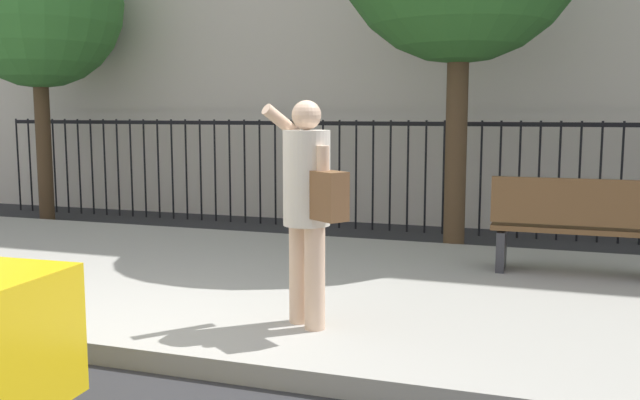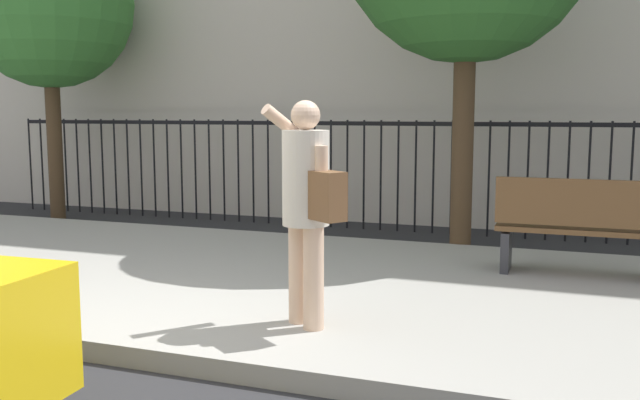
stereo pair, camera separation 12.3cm
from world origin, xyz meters
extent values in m
plane|color=#28282B|center=(0.00, 0.00, 0.00)|extent=(60.00, 60.00, 0.00)
cube|color=#9E9B93|center=(0.00, 2.20, 0.07)|extent=(28.00, 4.40, 0.15)
cube|color=black|center=(0.00, 5.90, 1.55)|extent=(12.00, 0.04, 0.06)
cylinder|color=black|center=(-6.00, 5.90, 0.80)|extent=(0.03, 0.03, 1.60)
cylinder|color=black|center=(-5.74, 5.90, 0.80)|extent=(0.03, 0.03, 1.60)
cylinder|color=black|center=(-5.49, 5.90, 0.80)|extent=(0.03, 0.03, 1.60)
cylinder|color=black|center=(-5.23, 5.90, 0.80)|extent=(0.03, 0.03, 1.60)
cylinder|color=black|center=(-4.98, 5.90, 0.80)|extent=(0.03, 0.03, 1.60)
cylinder|color=black|center=(-4.72, 5.90, 0.80)|extent=(0.03, 0.03, 1.60)
cylinder|color=black|center=(-4.47, 5.90, 0.80)|extent=(0.03, 0.03, 1.60)
cylinder|color=black|center=(-4.21, 5.90, 0.80)|extent=(0.03, 0.03, 1.60)
cylinder|color=black|center=(-3.96, 5.90, 0.80)|extent=(0.03, 0.03, 1.60)
cylinder|color=black|center=(-3.70, 5.90, 0.80)|extent=(0.03, 0.03, 1.60)
cylinder|color=black|center=(-3.45, 5.90, 0.80)|extent=(0.03, 0.03, 1.60)
cylinder|color=black|center=(-3.19, 5.90, 0.80)|extent=(0.03, 0.03, 1.60)
cylinder|color=black|center=(-2.94, 5.90, 0.80)|extent=(0.03, 0.03, 1.60)
cylinder|color=black|center=(-2.68, 5.90, 0.80)|extent=(0.03, 0.03, 1.60)
cylinder|color=black|center=(-2.43, 5.90, 0.80)|extent=(0.03, 0.03, 1.60)
cylinder|color=black|center=(-2.17, 5.90, 0.80)|extent=(0.03, 0.03, 1.60)
cylinder|color=black|center=(-1.91, 5.90, 0.80)|extent=(0.03, 0.03, 1.60)
cylinder|color=black|center=(-1.66, 5.90, 0.80)|extent=(0.03, 0.03, 1.60)
cylinder|color=black|center=(-1.40, 5.90, 0.80)|extent=(0.03, 0.03, 1.60)
cylinder|color=black|center=(-1.15, 5.90, 0.80)|extent=(0.03, 0.03, 1.60)
cylinder|color=black|center=(-0.89, 5.90, 0.80)|extent=(0.03, 0.03, 1.60)
cylinder|color=black|center=(-0.64, 5.90, 0.80)|extent=(0.03, 0.03, 1.60)
cylinder|color=black|center=(-0.38, 5.90, 0.80)|extent=(0.03, 0.03, 1.60)
cylinder|color=black|center=(-0.13, 5.90, 0.80)|extent=(0.03, 0.03, 1.60)
cylinder|color=black|center=(0.13, 5.90, 0.80)|extent=(0.03, 0.03, 1.60)
cylinder|color=black|center=(0.38, 5.90, 0.80)|extent=(0.03, 0.03, 1.60)
cylinder|color=black|center=(0.64, 5.90, 0.80)|extent=(0.03, 0.03, 1.60)
cylinder|color=black|center=(0.89, 5.90, 0.80)|extent=(0.03, 0.03, 1.60)
cylinder|color=black|center=(1.15, 5.90, 0.80)|extent=(0.03, 0.03, 1.60)
cylinder|color=black|center=(1.40, 5.90, 0.80)|extent=(0.03, 0.03, 1.60)
cylinder|color=black|center=(1.66, 5.90, 0.80)|extent=(0.03, 0.03, 1.60)
cylinder|color=black|center=(1.91, 5.90, 0.80)|extent=(0.03, 0.03, 1.60)
cylinder|color=black|center=(2.17, 5.90, 0.80)|extent=(0.03, 0.03, 1.60)
cylinder|color=black|center=(2.43, 5.90, 0.80)|extent=(0.03, 0.03, 1.60)
cylinder|color=black|center=(2.68, 5.90, 0.80)|extent=(0.03, 0.03, 1.60)
cylinder|color=black|center=(2.94, 5.90, 0.80)|extent=(0.03, 0.03, 1.60)
cylinder|color=black|center=(3.19, 5.90, 0.80)|extent=(0.03, 0.03, 1.60)
cylinder|color=black|center=(3.45, 5.90, 0.80)|extent=(0.03, 0.03, 1.60)
cylinder|color=black|center=(3.70, 5.90, 0.80)|extent=(0.03, 0.03, 1.60)
cylinder|color=beige|center=(1.10, 0.91, 0.52)|extent=(0.15, 0.15, 0.75)
cylinder|color=beige|center=(1.26, 0.80, 0.52)|extent=(0.15, 0.15, 0.75)
cylinder|color=silver|center=(1.18, 0.85, 1.24)|extent=(0.47, 0.47, 0.68)
sphere|color=beige|center=(1.18, 0.85, 1.69)|extent=(0.21, 0.21, 0.21)
cylinder|color=beige|center=(1.01, 0.97, 1.59)|extent=(0.35, 0.44, 0.37)
cylinder|color=beige|center=(1.34, 0.74, 1.22)|extent=(0.09, 0.09, 0.52)
cube|color=black|center=(1.09, 0.99, 1.67)|extent=(0.06, 0.05, 0.15)
cube|color=brown|center=(1.39, 0.70, 1.14)|extent=(0.32, 0.29, 0.34)
cube|color=brown|center=(3.10, 3.21, 0.60)|extent=(1.60, 0.45, 0.05)
cube|color=brown|center=(3.10, 3.01, 0.88)|extent=(1.60, 0.06, 0.44)
cube|color=#333338|center=(2.40, 3.21, 0.35)|extent=(0.08, 0.41, 0.40)
cylinder|color=#4C3823|center=(-4.82, 5.18, 1.34)|extent=(0.24, 0.24, 2.68)
sphere|color=#387A33|center=(-4.82, 5.18, 3.40)|extent=(2.63, 2.63, 2.63)
cylinder|color=#4C3823|center=(1.75, 4.51, 1.47)|extent=(0.25, 0.25, 2.94)
camera|label=1|loc=(2.85, -3.78, 1.71)|focal=38.65mm
camera|label=2|loc=(2.96, -3.73, 1.71)|focal=38.65mm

